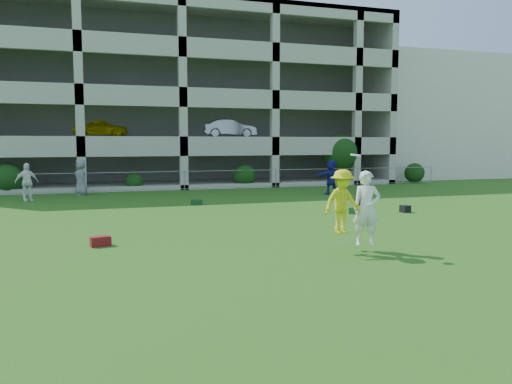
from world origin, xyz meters
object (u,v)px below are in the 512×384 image
object	(u,v)px
bystander_b	(27,182)
bystander_d	(331,177)
crate_d	(405,209)
bystander_c	(81,177)
stucco_building	(417,120)
parking_garage	(165,103)
frisbee_contest	(352,204)

from	to	relation	value
bystander_b	bystander_d	world-z (taller)	bystander_d
crate_d	bystander_b	bearing A→B (deg)	149.98
bystander_b	bystander_c	xyz separation A→B (m)	(2.48, 2.21, 0.04)
bystander_c	crate_d	bearing A→B (deg)	38.97
bystander_c	crate_d	world-z (taller)	bystander_c
bystander_b	crate_d	world-z (taller)	bystander_b
bystander_d	crate_d	xyz separation A→B (m)	(-0.27, -7.63, -0.84)
stucco_building	bystander_d	xyz separation A→B (m)	(-15.48, -14.10, -4.01)
bystander_c	crate_d	xyz separation A→B (m)	(13.27, -11.31, -0.84)
crate_d	parking_garage	bearing A→B (deg)	108.70
crate_d	parking_garage	distance (m)	23.37
frisbee_contest	parking_garage	bearing A→B (deg)	92.87
bystander_c	bystander_d	world-z (taller)	bystander_c
frisbee_contest	bystander_c	bearing A→B (deg)	112.91
stucco_building	bystander_d	bearing A→B (deg)	-137.68
bystander_d	crate_d	world-z (taller)	bystander_d
bystander_c	bystander_d	distance (m)	14.03
crate_d	frisbee_contest	size ratio (longest dim) A/B	0.14
bystander_b	bystander_d	bearing A→B (deg)	-27.19
crate_d	frisbee_contest	distance (m)	8.62
crate_d	frisbee_contest	bearing A→B (deg)	-133.40
stucco_building	bystander_b	world-z (taller)	stucco_building
crate_d	bystander_d	bearing A→B (deg)	87.95
stucco_building	crate_d	distance (m)	27.27
bystander_d	crate_d	size ratio (longest dim) A/B	5.64
bystander_c	parking_garage	size ratio (longest dim) A/B	0.07
bystander_d	parking_garage	world-z (taller)	parking_garage
bystander_d	frisbee_contest	xyz separation A→B (m)	(-6.14, -13.84, 0.32)
frisbee_contest	stucco_building	bearing A→B (deg)	52.26
bystander_d	bystander_c	bearing A→B (deg)	-11.40
frisbee_contest	parking_garage	xyz separation A→B (m)	(-1.38, 27.63, 4.71)
bystander_b	crate_d	size ratio (longest dim) A/B	5.46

